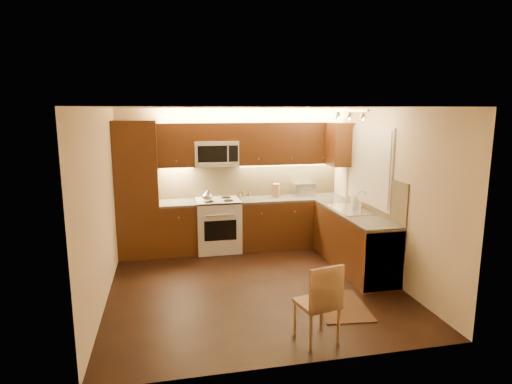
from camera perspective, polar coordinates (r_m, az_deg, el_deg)
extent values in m
cube|color=black|center=(6.30, -0.30, -12.24)|extent=(4.00, 4.00, 0.01)
cube|color=beige|center=(5.79, -0.33, 11.15)|extent=(4.00, 4.00, 0.01)
cube|color=beige|center=(7.86, -3.27, 1.91)|extent=(4.00, 0.01, 2.50)
cube|color=beige|center=(4.04, 5.48, -6.78)|extent=(4.00, 0.01, 2.50)
cube|color=beige|center=(5.86, -19.85, -1.82)|extent=(0.01, 4.00, 2.50)
cube|color=beige|center=(6.61, 16.92, -0.25)|extent=(0.01, 4.00, 2.50)
cube|color=#431C0E|center=(7.50, -15.45, 0.33)|extent=(0.70, 0.60, 2.30)
cube|color=#431C0E|center=(7.65, -10.23, -4.78)|extent=(0.62, 0.60, 0.86)
cube|color=#343230|center=(7.54, -10.34, -1.49)|extent=(0.62, 0.60, 0.04)
cube|color=#431C0E|center=(7.96, 4.56, -4.02)|extent=(1.92, 0.60, 0.86)
cube|color=#343230|center=(7.86, 4.61, -0.84)|extent=(1.92, 0.60, 0.04)
cube|color=#431C0E|center=(7.02, 12.81, -6.31)|extent=(0.60, 2.00, 0.86)
cube|color=#343230|center=(6.90, 12.97, -2.74)|extent=(0.60, 2.00, 0.04)
cube|color=silver|center=(6.42, 15.43, -8.07)|extent=(0.58, 0.60, 0.84)
cube|color=tan|center=(7.91, -0.75, 1.63)|extent=(3.30, 0.02, 0.60)
cube|color=tan|center=(6.96, 15.25, -0.04)|extent=(0.02, 2.00, 0.60)
cube|color=#431C0E|center=(7.52, -10.63, 6.14)|extent=(0.62, 0.35, 0.75)
cube|color=#431C0E|center=(7.84, 4.46, 6.48)|extent=(1.92, 0.35, 0.75)
cube|color=#431C0E|center=(7.56, -5.41, 7.97)|extent=(0.76, 0.35, 0.31)
cube|color=#431C0E|center=(7.70, 11.00, 6.23)|extent=(0.35, 0.50, 0.75)
cube|color=silver|center=(7.03, 14.82, 3.39)|extent=(0.03, 1.44, 1.24)
cube|color=silver|center=(7.02, 14.67, 3.39)|extent=(0.02, 1.36, 1.16)
cube|color=silver|center=(6.65, 12.36, 10.53)|extent=(0.04, 1.20, 0.03)
cube|color=silver|center=(8.07, 6.24, 0.43)|extent=(0.41, 0.31, 0.24)
cube|color=#905F41|center=(7.87, 2.68, 0.25)|extent=(0.17, 0.21, 0.24)
cylinder|color=silver|center=(7.79, -2.06, -0.44)|extent=(0.06, 0.06, 0.09)
cylinder|color=brown|center=(7.86, -2.16, -0.32)|extent=(0.05, 0.05, 0.09)
cylinder|color=silver|center=(7.91, -0.80, -0.25)|extent=(0.05, 0.05, 0.09)
cylinder|color=olive|center=(7.89, -1.64, -0.26)|extent=(0.05, 0.05, 0.10)
imported|color=silver|center=(7.24, 12.94, -1.06)|extent=(0.10, 0.10, 0.22)
cube|color=black|center=(5.77, 11.18, -14.61)|extent=(0.71, 0.98, 0.01)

